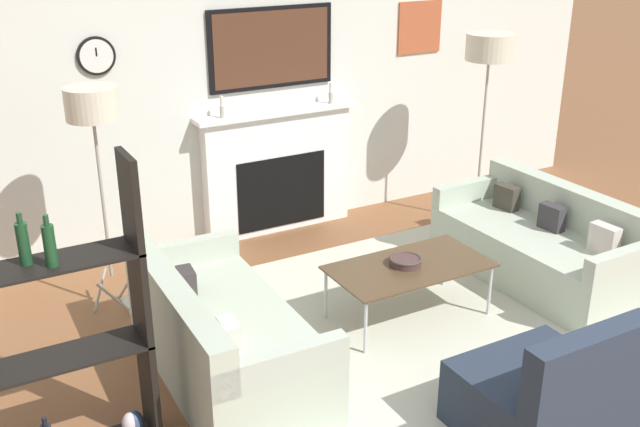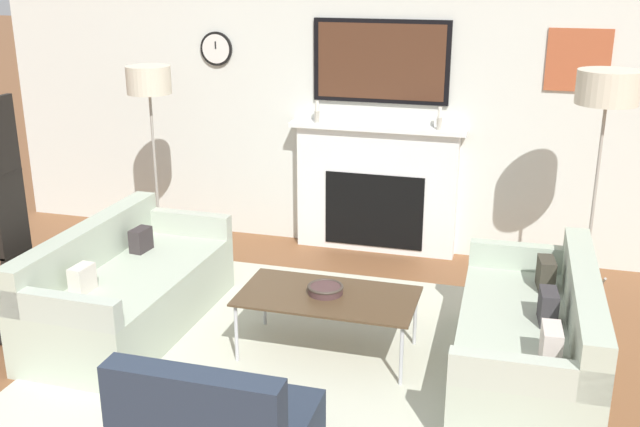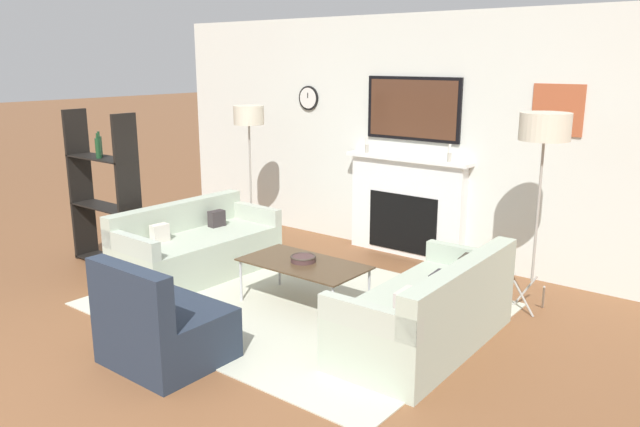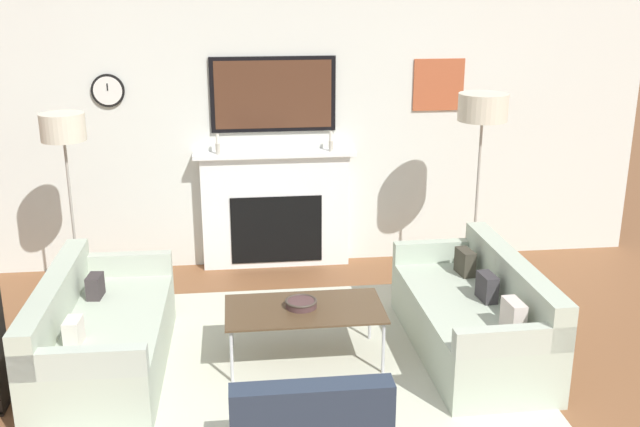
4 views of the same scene
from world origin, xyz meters
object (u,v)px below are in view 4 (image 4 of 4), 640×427
at_px(coffee_table, 304,311).
at_px(floor_lamp_left, 63,131).
at_px(couch_left, 100,338).
at_px(decorative_bowl, 301,303).
at_px(floor_lamp_right, 483,110).
at_px(couch_right, 475,318).

bearing_deg(coffee_table, floor_lamp_left, 146.77).
bearing_deg(couch_left, decorative_bowl, 1.46).
bearing_deg(floor_lamp_left, coffee_table, -33.23).
xyz_separation_m(couch_left, decorative_bowl, (1.44, 0.04, 0.18)).
bearing_deg(floor_lamp_right, decorative_bowl, -144.93).
bearing_deg(couch_left, coffee_table, 0.54).
relative_size(couch_left, couch_right, 0.98).
xyz_separation_m(couch_right, coffee_table, (-1.29, 0.01, 0.12)).
xyz_separation_m(coffee_table, floor_lamp_right, (1.66, 1.20, 1.23)).
distance_m(couch_right, decorative_bowl, 1.32).
relative_size(decorative_bowl, floor_lamp_right, 0.13).
xyz_separation_m(floor_lamp_left, floor_lamp_right, (3.50, -0.00, 0.10)).
bearing_deg(decorative_bowl, couch_left, -178.54).
bearing_deg(couch_right, decorative_bowl, 178.39).
bearing_deg(couch_left, floor_lamp_right, 21.31).
relative_size(couch_left, coffee_table, 1.49).
xyz_separation_m(couch_right, floor_lamp_right, (0.37, 1.22, 1.36)).
relative_size(couch_left, floor_lamp_left, 1.02).
bearing_deg(decorative_bowl, floor_lamp_left, 146.95).
height_order(decorative_bowl, floor_lamp_left, floor_lamp_left).
distance_m(coffee_table, floor_lamp_left, 2.47).
bearing_deg(floor_lamp_right, couch_right, -107.01).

